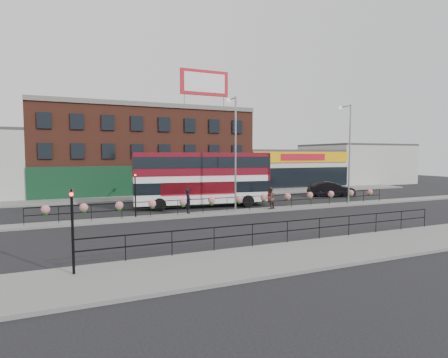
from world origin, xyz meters
name	(u,v)px	position (x,y,z in m)	size (l,w,h in m)	color
ground	(239,213)	(0.00, 0.00, 0.00)	(120.00, 120.00, 0.00)	black
south_pavement	(344,249)	(0.00, -12.00, 0.07)	(60.00, 4.00, 0.15)	slate
north_pavement	(193,195)	(0.00, 12.00, 0.07)	(60.00, 4.00, 0.15)	slate
median	(239,212)	(0.00, 0.00, 0.07)	(60.00, 1.60, 0.15)	slate
yellow_line_inner	(314,240)	(0.00, -9.70, 0.01)	(60.00, 0.10, 0.01)	gold
yellow_line_outer	(316,241)	(0.00, -9.88, 0.01)	(60.00, 0.10, 0.01)	gold
brick_building	(143,151)	(-4.00, 19.96, 5.13)	(25.00, 12.21, 10.30)	brown
supermarket	(279,168)	(16.00, 19.90, 2.65)	(15.00, 12.25, 5.30)	silver
warehouse_east	(355,164)	(30.75, 20.00, 3.15)	(14.50, 12.00, 6.30)	#BBBBB6
billboard	(204,83)	(2.50, 14.99, 13.18)	(6.00, 0.29, 4.40)	red
median_railing	(239,200)	(0.00, 0.00, 1.05)	(30.04, 0.56, 1.23)	black
south_railing	(287,227)	(-2.00, -10.10, 0.96)	(20.04, 0.05, 1.12)	black
double_decker_bus	(202,174)	(-1.63, 4.06, 2.95)	(12.12, 4.11, 4.81)	white
car	(331,189)	(14.03, 5.83, 0.82)	(5.22, 3.57, 1.63)	black
pedestrian_a	(188,201)	(-4.05, 0.43, 1.10)	(0.54, 0.75, 1.91)	black
pedestrian_b	(270,198)	(2.81, -0.13, 1.04)	(1.07, 0.98, 1.78)	#49382B
lamp_column_west	(234,144)	(-0.34, 0.08, 5.49)	(0.32, 1.58, 9.01)	gray
lamp_column_east	(348,145)	(11.03, 0.05, 5.49)	(0.32, 1.58, 9.00)	gray
traffic_light_south	(72,213)	(-12.00, -11.01, 2.47)	(0.15, 0.28, 3.65)	black
traffic_light_median	(135,185)	(-8.00, 0.39, 2.47)	(0.15, 0.28, 3.65)	black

